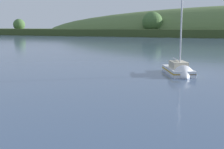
{
  "coord_description": "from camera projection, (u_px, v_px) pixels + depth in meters",
  "views": [
    {
      "loc": [
        12.75,
        14.91,
        6.95
      ],
      "look_at": [
        -2.69,
        43.13,
        1.77
      ],
      "focal_mm": 47.41,
      "sensor_mm": 36.0,
      "label": 1
    }
  ],
  "objects": [
    {
      "name": "sailboat_far_left",
      "position": [
        180.0,
        72.0,
        43.24
      ],
      "size": [
        7.19,
        9.28,
        14.33
      ],
      "rotation": [
        0.0,
        0.0,
        5.24
      ],
      "color": "white",
      "rests_on": "ground"
    }
  ]
}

